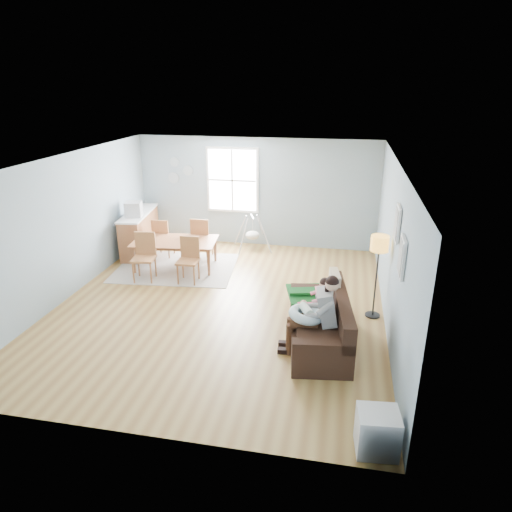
% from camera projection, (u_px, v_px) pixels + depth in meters
% --- Properties ---
extents(room, '(8.40, 9.40, 3.90)m').
position_uv_depth(room, '(217.00, 177.00, 7.78)').
color(room, olive).
extents(window, '(1.32, 0.08, 1.62)m').
position_uv_depth(window, '(232.00, 180.00, 11.33)').
color(window, white).
rests_on(window, room).
extents(pictures, '(0.05, 1.34, 0.74)m').
position_uv_depth(pictures, '(399.00, 239.00, 6.49)').
color(pictures, white).
rests_on(pictures, room).
extents(wall_plates, '(0.67, 0.02, 0.66)m').
position_uv_depth(wall_plates, '(179.00, 171.00, 11.53)').
color(wall_plates, '#91A4AF').
rests_on(wall_plates, room).
extents(sofa, '(1.14, 2.15, 0.83)m').
position_uv_depth(sofa, '(322.00, 326.00, 7.29)').
color(sofa, black).
rests_on(sofa, room).
extents(green_throw, '(1.11, 1.01, 0.04)m').
position_uv_depth(green_throw, '(316.00, 294.00, 7.85)').
color(green_throw, '#145722').
rests_on(green_throw, sofa).
extents(beige_pillow, '(0.21, 0.51, 0.49)m').
position_uv_depth(beige_pillow, '(334.00, 286.00, 7.61)').
color(beige_pillow, '#C3B795').
rests_on(beige_pillow, sofa).
extents(father, '(0.91, 0.44, 1.30)m').
position_uv_depth(father, '(316.00, 312.00, 6.88)').
color(father, gray).
rests_on(father, sofa).
extents(nursing_pillow, '(0.65, 0.64, 0.22)m').
position_uv_depth(nursing_pillow, '(306.00, 315.00, 6.91)').
color(nursing_pillow, silver).
rests_on(nursing_pillow, father).
extents(infant, '(0.25, 0.38, 0.14)m').
position_uv_depth(infant, '(306.00, 308.00, 6.91)').
color(infant, silver).
rests_on(infant, nursing_pillow).
extents(toddler, '(0.55, 0.32, 0.83)m').
position_uv_depth(toddler, '(318.00, 297.00, 7.33)').
color(toddler, silver).
rests_on(toddler, sofa).
extents(floor_lamp, '(0.31, 0.31, 1.52)m').
position_uv_depth(floor_lamp, '(379.00, 250.00, 7.76)').
color(floor_lamp, black).
rests_on(floor_lamp, room).
extents(storage_cube, '(0.50, 0.45, 0.51)m').
position_uv_depth(storage_cube, '(376.00, 432.00, 5.14)').
color(storage_cube, silver).
rests_on(storage_cube, room).
extents(rug, '(2.78, 2.22, 0.01)m').
position_uv_depth(rug, '(176.00, 268.00, 10.32)').
color(rug, '#A09B92').
rests_on(rug, room).
extents(dining_table, '(1.93, 1.22, 0.64)m').
position_uv_depth(dining_table, '(175.00, 255.00, 10.20)').
color(dining_table, brown).
rests_on(dining_table, rug).
extents(chair_sw, '(0.51, 0.51, 1.01)m').
position_uv_depth(chair_sw, '(145.00, 253.00, 9.56)').
color(chair_sw, brown).
rests_on(chair_sw, rug).
extents(chair_se, '(0.44, 0.44, 0.95)m').
position_uv_depth(chair_se, '(189.00, 256.00, 9.48)').
color(chair_se, brown).
rests_on(chair_se, rug).
extents(chair_nw, '(0.43, 0.43, 0.95)m').
position_uv_depth(chair_nw, '(162.00, 236.00, 10.77)').
color(chair_nw, brown).
rests_on(chair_nw, rug).
extents(chair_ne, '(0.46, 0.46, 1.00)m').
position_uv_depth(chair_ne, '(201.00, 236.00, 10.66)').
color(chair_ne, brown).
rests_on(chair_ne, rug).
extents(counter, '(0.76, 1.84, 1.00)m').
position_uv_depth(counter, '(140.00, 232.00, 11.15)').
color(counter, brown).
rests_on(counter, room).
extents(monitor, '(0.44, 0.42, 0.35)m').
position_uv_depth(monitor, '(133.00, 209.00, 10.59)').
color(monitor, silver).
rests_on(monitor, counter).
extents(baby_swing, '(1.07, 1.08, 0.85)m').
position_uv_depth(baby_swing, '(252.00, 234.00, 11.35)').
color(baby_swing, silver).
rests_on(baby_swing, room).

